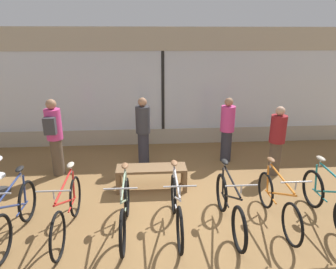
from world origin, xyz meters
TOP-DOWN VIEW (x-y plane):
  - ground_plane at (0.00, 0.00)m, footprint 24.00×24.00m
  - shop_back_wall at (0.00, 3.73)m, footprint 12.00×0.08m
  - bicycle_far_left at (-2.47, -0.36)m, footprint 0.46×1.70m
  - bicycle_left at (-1.71, -0.30)m, footprint 0.46×1.78m
  - bicycle_center_left at (-0.82, -0.33)m, footprint 0.46×1.66m
  - bicycle_center at (-0.01, -0.31)m, footprint 0.46×1.72m
  - bicycle_center_right at (0.85, -0.32)m, footprint 0.46×1.73m
  - bicycle_right at (1.67, -0.25)m, footprint 0.46×1.70m
  - bicycle_far_right at (2.53, -0.28)m, footprint 0.46×1.69m
  - display_bench at (-0.38, 1.05)m, footprint 1.40×0.44m
  - customer_near_rack at (2.38, 1.56)m, footprint 0.42×0.42m
  - customer_by_window at (-0.55, 2.33)m, footprint 0.40×0.53m
  - customer_mid_floor at (-2.45, 1.86)m, footprint 0.34×0.48m
  - customer_near_bench at (1.49, 2.37)m, footprint 0.44×0.44m

SIDE VIEW (x-z plane):
  - ground_plane at x=0.00m, z-range 0.00..0.00m
  - bicycle_center_right at x=0.85m, z-range -0.13..0.89m
  - bicycle_right at x=1.67m, z-range -0.13..0.88m
  - bicycle_center_left at x=-0.82m, z-range -0.13..0.89m
  - bicycle_far_right at x=2.53m, z-range -0.13..0.90m
  - bicycle_center at x=-0.01m, z-range -0.13..0.90m
  - bicycle_far_left at x=-2.47m, z-range -0.13..0.90m
  - display_bench at x=-0.38m, z-range 0.15..0.63m
  - bicycle_left at x=-1.71m, z-range -0.12..0.91m
  - customer_near_rack at x=2.38m, z-range 0.03..1.60m
  - customer_near_bench at x=1.49m, z-range 0.04..1.63m
  - customer_by_window at x=-0.55m, z-range 0.06..1.70m
  - customer_mid_floor at x=-2.45m, z-range 0.07..1.79m
  - shop_back_wall at x=0.00m, z-range 0.04..3.24m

